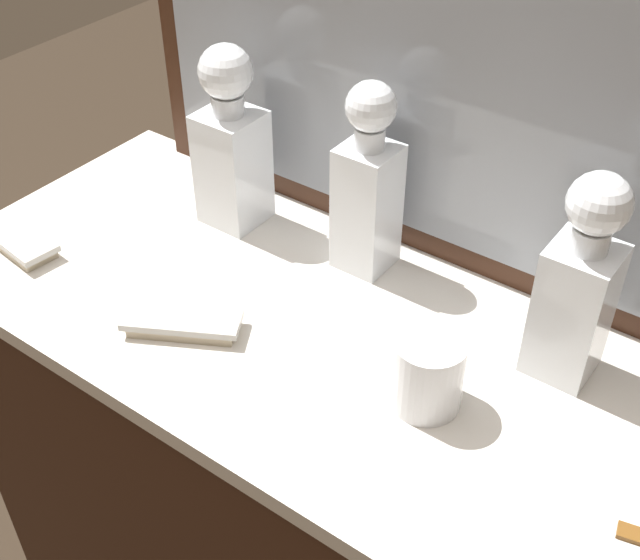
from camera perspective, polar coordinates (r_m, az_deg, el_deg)
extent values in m
cube|color=#381E11|center=(1.48, 0.00, -16.98)|extent=(1.14, 0.50, 0.89)
cube|color=silver|center=(1.13, 0.00, -3.71)|extent=(1.17, 0.51, 0.03)
cube|color=white|center=(1.18, 3.26, 5.01)|extent=(0.08, 0.08, 0.19)
cube|color=#8C4C14|center=(1.19, 3.21, 3.95)|extent=(0.07, 0.07, 0.14)
cylinder|color=white|center=(1.12, 3.46, 9.78)|extent=(0.04, 0.04, 0.03)
sphere|color=white|center=(1.10, 3.56, 11.89)|extent=(0.07, 0.07, 0.07)
cube|color=white|center=(1.05, 17.05, -2.06)|extent=(0.08, 0.08, 0.18)
cube|color=#8C4C14|center=(1.06, 16.85, -2.91)|extent=(0.07, 0.07, 0.14)
cylinder|color=white|center=(0.98, 18.20, 2.70)|extent=(0.04, 0.04, 0.03)
sphere|color=white|center=(0.96, 18.76, 5.03)|extent=(0.07, 0.07, 0.07)
cube|color=white|center=(1.28, -6.05, 7.72)|extent=(0.09, 0.09, 0.18)
cube|color=#8C4C14|center=(1.30, -5.98, 6.82)|extent=(0.08, 0.08, 0.14)
cylinder|color=white|center=(1.23, -6.39, 11.98)|extent=(0.05, 0.05, 0.03)
sphere|color=white|center=(1.21, -6.56, 14.13)|extent=(0.08, 0.08, 0.08)
cylinder|color=white|center=(0.99, 7.46, -6.37)|extent=(0.09, 0.09, 0.10)
cylinder|color=silver|center=(1.02, 7.27, -8.09)|extent=(0.08, 0.08, 0.01)
cube|color=#B7A88C|center=(1.34, -20.11, 2.37)|extent=(0.14, 0.07, 0.01)
cube|color=#B7B5AD|center=(1.33, -20.22, 2.78)|extent=(0.15, 0.08, 0.01)
cube|color=#B7A88C|center=(1.12, -9.47, -3.18)|extent=(0.15, 0.11, 0.01)
cube|color=#B7B5AD|center=(1.12, -9.54, -2.72)|extent=(0.17, 0.12, 0.01)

